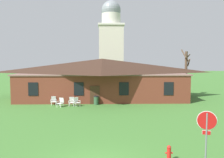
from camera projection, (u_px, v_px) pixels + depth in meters
brick_building at (102, 78)px, 30.18m from camera, size 21.27×10.40×5.22m
dome_tower at (111, 45)px, 45.61m from camera, size 5.18×5.18×17.95m
stop_sign at (207, 130)px, 9.34m from camera, size 0.77×0.30×2.82m
lawn_chair_by_porch at (54, 100)px, 24.95m from camera, size 0.72×0.76×0.96m
lawn_chair_near_door at (61, 102)px, 23.94m from camera, size 0.79×0.83×0.96m
lawn_chair_left_end at (72, 101)px, 24.42m from camera, size 0.65×0.68×0.96m
lawn_chair_middle at (77, 102)px, 24.26m from camera, size 0.83×0.86×0.96m
bare_tree_beside_building at (186, 72)px, 31.08m from camera, size 1.29×1.28×6.53m
fire_hydrant at (169, 154)px, 10.92m from camera, size 0.36×0.28×0.79m
trash_bin at (96, 100)px, 25.06m from camera, size 0.56×0.56×0.98m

